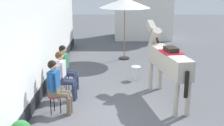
{
  "coord_description": "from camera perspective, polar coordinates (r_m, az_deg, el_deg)",
  "views": [
    {
      "loc": [
        -0.37,
        -6.64,
        3.24
      ],
      "look_at": [
        -0.4,
        1.2,
        1.05
      ],
      "focal_mm": 47.17,
      "sensor_mm": 36.0,
      "label": 1
    }
  ],
  "objects": [
    {
      "name": "saddled_horse_center",
      "position": [
        8.19,
        10.86,
        0.6
      ],
      "size": [
        0.87,
        2.97,
        2.06
      ],
      "color": "#B2A899",
      "rests_on": "ground_plane"
    },
    {
      "name": "seated_visitor_near",
      "position": [
        7.41,
        -10.48,
        -4.09
      ],
      "size": [
        0.61,
        0.49,
        1.39
      ],
      "color": "red",
      "rests_on": "ground_plane"
    },
    {
      "name": "seated_visitor_middle",
      "position": [
        8.28,
        -9.26,
        -1.93
      ],
      "size": [
        0.61,
        0.49,
        1.39
      ],
      "color": "gold",
      "rests_on": "ground_plane"
    },
    {
      "name": "distant_cottage",
      "position": [
        17.45,
        6.16,
        10.78
      ],
      "size": [
        3.4,
        2.6,
        3.5
      ],
      "color": "silver",
      "rests_on": "ground_plane"
    },
    {
      "name": "spare_stool_white",
      "position": [
        9.97,
        4.93,
        -1.01
      ],
      "size": [
        0.32,
        0.32,
        0.46
      ],
      "color": "white",
      "rests_on": "ground_plane"
    },
    {
      "name": "ground_plane",
      "position": [
        10.18,
        2.3,
        -2.97
      ],
      "size": [
        40.0,
        40.0,
        0.0
      ],
      "primitive_type": "plane",
      "color": "#56565B"
    },
    {
      "name": "cafe_parasol",
      "position": [
        12.32,
        2.74,
        11.5
      ],
      "size": [
        2.1,
        2.1,
        2.58
      ],
      "color": "black",
      "rests_on": "ground_plane"
    },
    {
      "name": "pub_facade_wall",
      "position": [
        8.6,
        -14.48,
        3.68
      ],
      "size": [
        0.34,
        14.0,
        3.4
      ],
      "color": "white",
      "rests_on": "ground_plane"
    },
    {
      "name": "seated_visitor_far",
      "position": [
        9.03,
        -8.73,
        -0.42
      ],
      "size": [
        0.61,
        0.48,
        1.39
      ],
      "color": "black",
      "rests_on": "ground_plane"
    }
  ]
}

